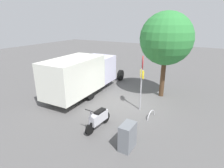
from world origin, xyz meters
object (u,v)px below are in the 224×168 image
Objects in this scene: street_tree at (166,39)px; bike_rack_hoop at (151,117)px; stop_sign at (142,75)px; motorcycle at (99,118)px; utility_cabinet at (127,137)px; box_truck_near at (83,73)px.

street_tree is 5.06m from bike_rack_hoop.
motorcycle is at bearing -19.88° from stop_sign.
street_tree reaches higher than motorcycle.
street_tree is 4.98× the size of utility_cabinet.
box_truck_near is 6.52m from utility_cabinet.
bike_rack_hoop is (0.91, 5.23, -1.53)m from box_truck_near.
bike_rack_hoop is at bearing -101.84° from box_truck_near.
stop_sign is 0.57× the size of street_tree.
street_tree reaches higher than stop_sign.
box_truck_near is 9.02× the size of bike_rack_hoop.
bike_rack_hoop is at bearing 55.41° from stop_sign.
bike_rack_hoop is at bearing 6.53° from street_tree.
motorcycle is 2.13× the size of bike_rack_hoop.
stop_sign is at bearing -166.73° from utility_cabinet.
stop_sign reaches higher than box_truck_near.
motorcycle is at bearing -135.09° from box_truck_near.
street_tree is (-5.50, 1.51, 3.32)m from motorcycle.
motorcycle is 3.39m from stop_sign.
stop_sign reaches higher than utility_cabinet.
street_tree is (-2.37, 4.85, 2.31)m from box_truck_near.
street_tree is at bearing 169.61° from stop_sign.
stop_sign is (-2.82, 1.02, 1.59)m from motorcycle.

